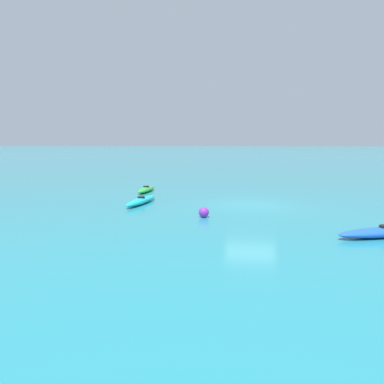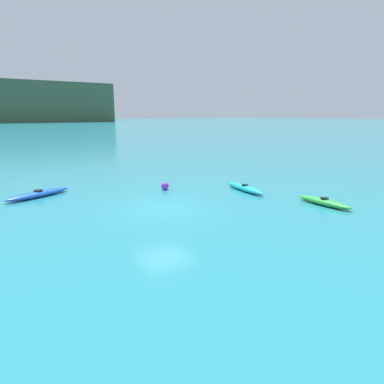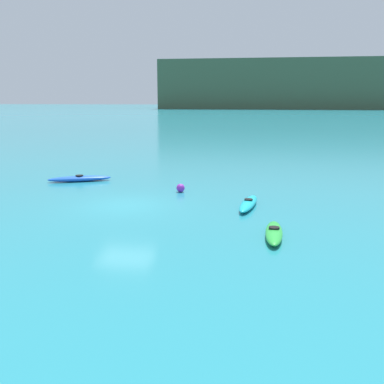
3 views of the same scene
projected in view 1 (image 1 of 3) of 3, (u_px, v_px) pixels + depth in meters
ground_plane at (251, 205)px, 17.83m from camera, size 600.00×600.00×0.00m
kayak_green at (146, 189)px, 22.58m from camera, size 0.70×2.87×0.37m
kayak_cyan at (141, 201)px, 18.15m from camera, size 1.05×3.33×0.37m
buoy_purple at (204, 212)px, 14.87m from camera, size 0.43×0.43×0.43m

